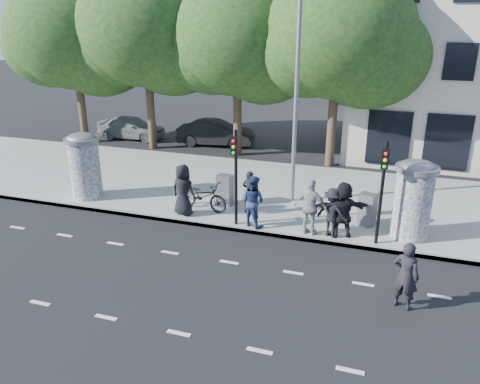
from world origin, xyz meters
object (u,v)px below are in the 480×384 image
(ped_b, at_px, (250,192))
(ped_d, at_px, (332,212))
(traffic_pole_near, at_px, (235,168))
(ped_a, at_px, (183,190))
(ad_column_left, at_px, (84,164))
(traffic_pole_far, at_px, (383,183))
(car_left, at_px, (131,127))
(street_lamp, at_px, (296,82))
(ped_f, at_px, (343,210))
(bicycle, at_px, (203,196))
(cabinet_left, at_px, (225,190))
(ped_e, at_px, (311,207))
(ad_column_right, at_px, (413,198))
(car_mid, at_px, (216,133))
(man_road, at_px, (406,276))
(ped_c, at_px, (253,201))
(cabinet_right, at_px, (367,209))

(ped_b, xyz_separation_m, ped_d, (3.15, -0.96, 0.01))
(traffic_pole_near, height_order, ped_a, traffic_pole_near)
(ad_column_left, height_order, ped_a, ad_column_left)
(ped_d, bearing_deg, traffic_pole_far, -170.42)
(ped_d, height_order, car_left, ped_d)
(traffic_pole_far, height_order, street_lamp, street_lamp)
(ped_f, distance_m, bicycle, 5.34)
(cabinet_left, bearing_deg, ped_a, -120.02)
(ped_b, distance_m, ped_e, 2.67)
(ad_column_right, height_order, traffic_pole_far, traffic_pole_far)
(ped_b, distance_m, cabinet_left, 1.30)
(bicycle, distance_m, cabinet_left, 0.97)
(ad_column_left, bearing_deg, ped_b, 3.45)
(ped_e, relative_size, car_mid, 0.44)
(ped_e, bearing_deg, car_mid, -44.15)
(ad_column_left, height_order, cabinet_left, ad_column_left)
(street_lamp, relative_size, car_mid, 1.81)
(car_mid, bearing_deg, ped_f, -149.01)
(ad_column_right, height_order, car_mid, ad_column_right)
(traffic_pole_near, relative_size, street_lamp, 0.42)
(man_road, bearing_deg, traffic_pole_near, -9.31)
(ad_column_right, height_order, ped_f, ad_column_right)
(man_road, xyz_separation_m, cabinet_left, (-6.61, 4.85, -0.17))
(ad_column_left, height_order, traffic_pole_near, traffic_pole_near)
(cabinet_left, height_order, car_mid, car_mid)
(ped_c, height_order, man_road, ped_c)
(ad_column_right, xyz_separation_m, car_left, (-16.00, 9.40, -0.84))
(cabinet_right, bearing_deg, street_lamp, 178.62)
(traffic_pole_near, bearing_deg, ped_a, 172.93)
(street_lamp, distance_m, ped_c, 4.68)
(traffic_pole_far, height_order, ped_c, traffic_pole_far)
(street_lamp, xyz_separation_m, ped_a, (-3.50, -2.58, -3.68))
(ped_b, xyz_separation_m, cabinet_left, (-1.16, 0.54, -0.22))
(traffic_pole_far, distance_m, cabinet_left, 6.20)
(ped_d, xyz_separation_m, ped_e, (-0.71, -0.10, 0.13))
(cabinet_left, distance_m, car_mid, 9.54)
(bicycle, bearing_deg, ped_e, -89.66)
(ad_column_right, bearing_deg, ped_c, -171.48)
(car_mid, bearing_deg, cabinet_left, -165.30)
(traffic_pole_near, distance_m, ped_d, 3.56)
(ad_column_left, relative_size, cabinet_right, 2.28)
(traffic_pole_near, bearing_deg, ped_f, 3.34)
(ped_a, bearing_deg, ped_b, -149.42)
(ped_d, xyz_separation_m, car_mid, (-8.05, 10.27, -0.26))
(cabinet_left, bearing_deg, cabinet_right, 6.19)
(ped_f, relative_size, car_mid, 0.43)
(traffic_pole_near, distance_m, ped_f, 3.83)
(traffic_pole_far, bearing_deg, ad_column_left, 176.45)
(car_mid, bearing_deg, man_road, -151.15)
(ped_a, xyz_separation_m, bicycle, (0.48, 0.66, -0.41))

